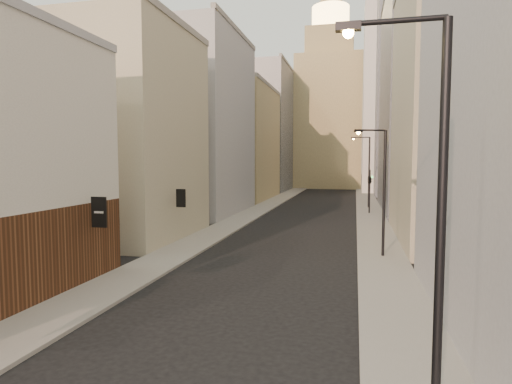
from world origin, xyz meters
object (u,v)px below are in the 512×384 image
at_px(streetlamp_far, 367,168).
at_px(traffic_light_right, 370,179).
at_px(white_tower, 386,91).
at_px(streetlamp_near, 430,202).
at_px(clock_tower, 329,107).
at_px(streetlamp_mid, 381,185).

bearing_deg(streetlamp_far, traffic_light_right, -89.03).
relative_size(white_tower, streetlamp_near, 4.53).
height_order(clock_tower, streetlamp_near, clock_tower).
relative_size(streetlamp_far, traffic_light_right, 1.79).
distance_m(white_tower, streetlamp_far, 30.41).
bearing_deg(white_tower, streetlamp_mid, -93.80).
xyz_separation_m(clock_tower, white_tower, (11.00, -14.00, 0.97)).
distance_m(clock_tower, traffic_light_right, 49.53).
relative_size(clock_tower, streetlamp_far, 5.01).
height_order(clock_tower, traffic_light_right, clock_tower).
bearing_deg(streetlamp_near, streetlamp_far, 90.58).
xyz_separation_m(streetlamp_near, traffic_light_right, (0.04, 39.52, -1.30)).
bearing_deg(white_tower, streetlamp_near, -92.88).
relative_size(white_tower, traffic_light_right, 8.30).
distance_m(white_tower, streetlamp_mid, 56.81).
xyz_separation_m(clock_tower, streetlamp_near, (7.35, -86.54, -12.40)).
bearing_deg(traffic_light_right, streetlamp_far, -77.34).
bearing_deg(traffic_light_right, white_tower, -84.99).
bearing_deg(clock_tower, white_tower, -51.84).
height_order(clock_tower, white_tower, clock_tower).
bearing_deg(clock_tower, streetlamp_mid, -83.91).
distance_m(streetlamp_mid, streetlamp_far, 27.94).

